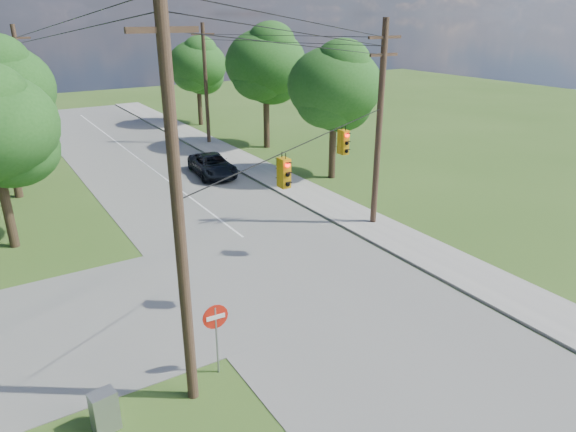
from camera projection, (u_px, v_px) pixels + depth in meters
ground at (326, 353)px, 17.28m from camera, size 140.00×140.00×0.00m
main_road at (296, 277)px, 22.20m from camera, size 10.00×100.00×0.03m
sidewalk_east at (409, 242)px, 25.48m from camera, size 2.60×100.00×0.12m
pole_sw at (177, 200)px, 13.05m from camera, size 2.00×0.32×12.00m
pole_ne at (379, 123)px, 25.96m from camera, size 2.00×0.32×10.50m
pole_north_e at (206, 84)px, 43.47m from camera, size 2.00×0.32×10.00m
pole_north_w at (26, 97)px, 36.65m from camera, size 2.00×0.32×10.00m
power_lines at (212, 48)px, 23.78m from camera, size 13.93×29.62×4.93m
traffic_signals at (317, 155)px, 20.01m from camera, size 4.91×3.27×1.05m
tree_e_near at (334, 86)px, 33.52m from camera, size 6.20×6.20×8.81m
tree_e_mid at (266, 63)px, 41.42m from camera, size 6.60×6.60×9.64m
tree_e_far at (197, 65)px, 50.78m from camera, size 5.80×5.80×8.32m
car_main_north at (212, 165)px, 35.98m from camera, size 3.00×5.47×1.45m
control_cabinet at (104, 411)px, 13.88m from camera, size 0.74×0.59×1.22m
do_not_enter_sign at (216, 324)px, 15.69m from camera, size 0.82×0.10×2.46m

